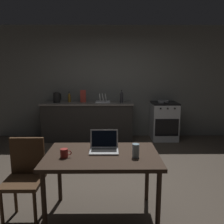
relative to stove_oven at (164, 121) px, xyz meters
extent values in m
plane|color=#473D33|center=(-1.24, -2.09, -0.45)|extent=(12.00, 12.00, 0.00)
cube|color=slate|center=(-0.94, 0.35, 0.91)|extent=(6.40, 0.10, 2.72)
cube|color=#282623|center=(-1.84, 0.00, -0.02)|extent=(2.10, 0.60, 0.87)
cube|color=#66605B|center=(-1.84, 0.00, 0.43)|extent=(2.16, 0.64, 0.04)
cube|color=#B7BABF|center=(0.00, 0.00, -0.02)|extent=(0.60, 0.60, 0.87)
cube|color=black|center=(0.00, 0.00, 0.43)|extent=(0.60, 0.60, 0.04)
cube|color=black|center=(0.00, -0.30, -0.09)|extent=(0.54, 0.01, 0.40)
cylinder|color=black|center=(-0.16, -0.31, 0.35)|extent=(0.04, 0.02, 0.04)
cylinder|color=black|center=(0.00, -0.31, 0.35)|extent=(0.04, 0.02, 0.04)
cylinder|color=black|center=(0.16, -0.31, 0.35)|extent=(0.04, 0.02, 0.04)
cube|color=#332319|center=(-1.39, -3.04, 0.28)|extent=(1.23, 0.81, 0.04)
cylinder|color=#332319|center=(-1.95, -3.39, -0.10)|extent=(0.05, 0.05, 0.71)
cylinder|color=#332319|center=(-0.83, -3.39, -0.10)|extent=(0.05, 0.05, 0.71)
cylinder|color=#332319|center=(-1.95, -2.69, -0.10)|extent=(0.05, 0.05, 0.71)
cylinder|color=#332319|center=(-0.83, -2.69, -0.10)|extent=(0.05, 0.05, 0.71)
cube|color=#4C331E|center=(-2.24, -3.12, 0.02)|extent=(0.40, 0.40, 0.04)
cube|color=#4C331E|center=(-2.24, -2.94, 0.25)|extent=(0.38, 0.04, 0.42)
cylinder|color=#4C331E|center=(-2.41, -3.29, -0.23)|extent=(0.04, 0.04, 0.45)
cylinder|color=#4C331E|center=(-2.07, -3.29, -0.23)|extent=(0.04, 0.04, 0.45)
cylinder|color=#4C331E|center=(-2.41, -2.95, -0.23)|extent=(0.04, 0.04, 0.45)
cylinder|color=#4C331E|center=(-2.07, -2.95, -0.23)|extent=(0.04, 0.04, 0.45)
cube|color=silver|center=(-1.37, -2.99, 0.31)|extent=(0.32, 0.22, 0.02)
cube|color=black|center=(-1.37, -2.97, 0.32)|extent=(0.28, 0.12, 0.00)
cube|color=silver|center=(-1.37, -2.86, 0.42)|extent=(0.32, 0.04, 0.21)
cube|color=black|center=(-1.37, -2.86, 0.42)|extent=(0.29, 0.03, 0.18)
cylinder|color=black|center=(-2.56, 0.00, 0.46)|extent=(0.17, 0.17, 0.02)
cylinder|color=black|center=(-2.56, 0.00, 0.58)|extent=(0.16, 0.16, 0.21)
cylinder|color=black|center=(-2.56, 0.00, 0.69)|extent=(0.10, 0.10, 0.02)
cube|color=black|center=(-2.47, 0.00, 0.59)|extent=(0.02, 0.02, 0.15)
cylinder|color=#2D2D33|center=(-1.03, -0.05, 0.56)|extent=(0.08, 0.08, 0.22)
cone|color=#2D2D33|center=(-1.03, -0.05, 0.70)|extent=(0.08, 0.08, 0.06)
cylinder|color=black|center=(-1.03, -0.05, 0.74)|extent=(0.04, 0.04, 0.02)
cylinder|color=gray|center=(-0.04, -0.02, 0.46)|extent=(0.25, 0.25, 0.01)
torus|color=gray|center=(-0.04, -0.02, 0.49)|extent=(0.27, 0.27, 0.02)
cylinder|color=black|center=(-0.04, -0.23, 0.47)|extent=(0.02, 0.18, 0.02)
cylinder|color=#9E2D28|center=(-1.78, -3.14, 0.35)|extent=(0.08, 0.08, 0.09)
torus|color=#9E2D28|center=(-1.73, -3.14, 0.35)|extent=(0.05, 0.01, 0.05)
cylinder|color=#99B7C6|center=(-1.03, -3.14, 0.37)|extent=(0.08, 0.08, 0.14)
cube|color=#B2382D|center=(-1.94, 0.02, 0.60)|extent=(0.13, 0.05, 0.29)
cube|color=silver|center=(-1.47, 0.00, 0.47)|extent=(0.34, 0.26, 0.03)
cylinder|color=white|center=(-1.54, 0.00, 0.57)|extent=(0.04, 0.18, 0.18)
cylinder|color=white|center=(-1.47, 0.00, 0.57)|extent=(0.04, 0.18, 0.18)
cylinder|color=white|center=(-1.40, 0.00, 0.57)|extent=(0.04, 0.18, 0.18)
cylinder|color=#8C601E|center=(-2.28, 0.08, 0.54)|extent=(0.07, 0.07, 0.17)
cone|color=#8C601E|center=(-2.28, 0.08, 0.65)|extent=(0.07, 0.07, 0.06)
cylinder|color=black|center=(-2.28, 0.08, 0.69)|extent=(0.03, 0.03, 0.02)
camera|label=1|loc=(-1.30, -5.44, 1.19)|focal=37.06mm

